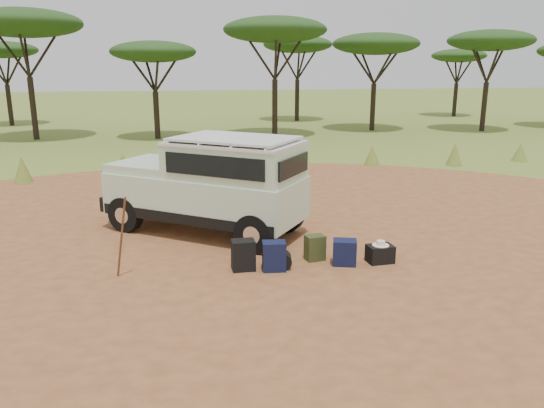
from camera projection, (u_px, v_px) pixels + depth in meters
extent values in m
plane|color=olive|center=(247.00, 263.00, 10.07)|extent=(140.00, 140.00, 0.00)
cylinder|color=#9C5E33|center=(247.00, 263.00, 10.07)|extent=(23.00, 23.00, 0.01)
cone|color=olive|center=(22.00, 170.00, 16.77)|extent=(0.60, 0.60, 0.85)
cone|color=olive|center=(123.00, 164.00, 18.18)|extent=(0.60, 0.60, 0.70)
cone|color=olive|center=(211.00, 160.00, 18.32)|extent=(0.60, 0.60, 0.90)
cone|color=olive|center=(298.00, 161.00, 18.49)|extent=(0.60, 0.60, 0.80)
cone|color=olive|center=(372.00, 155.00, 19.70)|extent=(0.60, 0.60, 0.75)
cone|color=olive|center=(455.00, 154.00, 19.65)|extent=(0.60, 0.60, 0.85)
cone|color=olive|center=(520.00, 152.00, 20.59)|extent=(0.60, 0.60, 0.70)
cylinder|color=black|center=(33.00, 109.00, 26.30)|extent=(0.28, 0.28, 3.06)
ellipsoid|color=#1B3814|center=(24.00, 23.00, 25.27)|extent=(5.50, 5.50, 1.38)
cylinder|color=black|center=(157.00, 115.00, 26.71)|extent=(0.28, 0.28, 2.34)
ellipsoid|color=#1B3814|center=(153.00, 52.00, 25.92)|extent=(4.20, 4.20, 1.05)
cylinder|color=black|center=(275.00, 108.00, 27.33)|extent=(0.28, 0.28, 2.93)
ellipsoid|color=#1B3814|center=(275.00, 30.00, 26.34)|extent=(5.20, 5.20, 1.30)
cylinder|color=black|center=(373.00, 107.00, 30.06)|extent=(0.28, 0.28, 2.61)
ellipsoid|color=#1B3814|center=(376.00, 44.00, 29.18)|extent=(4.80, 4.80, 1.20)
cylinder|color=black|center=(484.00, 107.00, 29.70)|extent=(0.28, 0.28, 2.70)
ellipsoid|color=#1B3814|center=(491.00, 40.00, 28.79)|extent=(4.60, 4.60, 1.15)
cylinder|color=black|center=(10.00, 105.00, 32.49)|extent=(0.28, 0.28, 2.48)
ellipsoid|color=#1B3814|center=(3.00, 50.00, 31.65)|extent=(4.00, 4.00, 1.00)
cylinder|color=black|center=(297.00, 100.00, 35.21)|extent=(0.28, 0.28, 2.70)
ellipsoid|color=#1B3814|center=(298.00, 44.00, 34.30)|extent=(4.50, 4.50, 1.12)
cylinder|color=black|center=(455.00, 100.00, 38.36)|extent=(0.28, 0.28, 2.34)
ellipsoid|color=#1B3814|center=(459.00, 56.00, 37.57)|extent=(3.80, 3.80, 0.95)
cube|color=beige|center=(205.00, 195.00, 11.75)|extent=(4.52, 3.97, 0.91)
cube|color=black|center=(206.00, 209.00, 11.83)|extent=(4.47, 3.95, 0.23)
cube|color=beige|center=(235.00, 161.00, 11.22)|extent=(3.16, 2.95, 0.72)
cube|color=silver|center=(235.00, 143.00, 11.12)|extent=(3.18, 2.98, 0.06)
cube|color=silver|center=(234.00, 138.00, 11.09)|extent=(2.94, 2.77, 0.05)
cube|color=beige|center=(154.00, 165.00, 12.17)|extent=(2.27, 2.28, 0.19)
cube|color=black|center=(183.00, 155.00, 11.76)|extent=(0.99, 1.27, 0.50)
cube|color=black|center=(213.00, 166.00, 10.45)|extent=(1.85, 1.37, 0.43)
cube|color=black|center=(254.00, 153.00, 11.96)|extent=(1.85, 1.37, 0.43)
cube|color=black|center=(294.00, 166.00, 10.65)|extent=(0.88, 1.17, 0.39)
cube|color=black|center=(128.00, 197.00, 12.74)|extent=(1.13, 1.48, 0.33)
cylinder|color=black|center=(122.00, 165.00, 12.59)|extent=(0.79, 1.04, 0.07)
cylinder|color=black|center=(123.00, 186.00, 12.72)|extent=(0.79, 1.04, 0.07)
cylinder|color=silver|center=(114.00, 175.00, 12.41)|extent=(0.18, 0.21, 0.21)
cylinder|color=silver|center=(129.00, 171.00, 12.88)|extent=(0.18, 0.21, 0.21)
cube|color=silver|center=(125.00, 192.00, 12.74)|extent=(0.27, 0.35, 0.11)
cylinder|color=black|center=(206.00, 154.00, 12.48)|extent=(0.11, 0.11, 0.79)
cylinder|color=black|center=(126.00, 214.00, 11.87)|extent=(0.81, 0.69, 0.80)
cylinder|color=black|center=(167.00, 199.00, 13.21)|extent=(0.81, 0.69, 0.80)
cylinder|color=black|center=(255.00, 233.00, 10.51)|extent=(0.81, 0.69, 0.80)
cylinder|color=black|center=(286.00, 214.00, 11.86)|extent=(0.81, 0.69, 0.80)
cylinder|color=brown|center=(121.00, 238.00, 9.14)|extent=(0.30, 0.29, 1.51)
cube|color=black|center=(243.00, 255.00, 9.64)|extent=(0.42, 0.31, 0.57)
cube|color=#121639|center=(274.00, 256.00, 9.63)|extent=(0.45, 0.34, 0.55)
cube|color=#333D1C|center=(315.00, 248.00, 10.15)|extent=(0.40, 0.32, 0.50)
cube|color=#121639|center=(345.00, 252.00, 9.91)|extent=(0.51, 0.44, 0.49)
cube|color=black|center=(380.00, 254.00, 10.05)|extent=(0.51, 0.38, 0.34)
cylinder|color=black|center=(283.00, 260.00, 9.77)|extent=(0.37, 0.37, 0.32)
cylinder|color=beige|center=(381.00, 245.00, 10.00)|extent=(0.32, 0.32, 0.01)
cylinder|color=beige|center=(381.00, 243.00, 9.99)|extent=(0.16, 0.16, 0.08)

